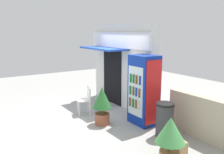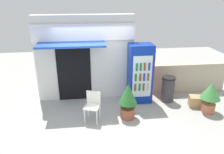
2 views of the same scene
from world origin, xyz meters
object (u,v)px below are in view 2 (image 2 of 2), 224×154
plastic_chair (93,104)px  drink_cooler (140,74)px  potted_plant_near_shop (128,99)px  trash_bin (168,89)px  potted_plant_curbside (211,94)px  cardboard_box (196,101)px

plastic_chair → drink_cooler: bearing=32.3°
potted_plant_near_shop → trash_bin: size_ratio=1.25×
potted_plant_near_shop → potted_plant_curbside: 2.54m
potted_plant_near_shop → potted_plant_curbside: (2.54, 0.02, -0.01)m
cardboard_box → trash_bin: bearing=148.7°
trash_bin → cardboard_box: bearing=-31.3°
plastic_chair → potted_plant_near_shop: bearing=-0.3°
potted_plant_curbside → trash_bin: 1.34m
potted_plant_near_shop → potted_plant_curbside: bearing=0.4°
potted_plant_curbside → trash_bin: size_ratio=1.14×
drink_cooler → plastic_chair: drink_cooler is taller
drink_cooler → potted_plant_near_shop: 1.23m
plastic_chair → potted_plant_curbside: 3.55m
trash_bin → cardboard_box: trash_bin is taller
drink_cooler → potted_plant_curbside: 2.22m
drink_cooler → plastic_chair: bearing=-147.7°
potted_plant_near_shop → trash_bin: bearing=30.3°
plastic_chair → cardboard_box: size_ratio=1.99×
plastic_chair → potted_plant_curbside: bearing=0.2°
drink_cooler → potted_plant_near_shop: drink_cooler is taller
drink_cooler → potted_plant_near_shop: (-0.59, -1.02, -0.36)m
cardboard_box → potted_plant_near_shop: bearing=-170.0°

